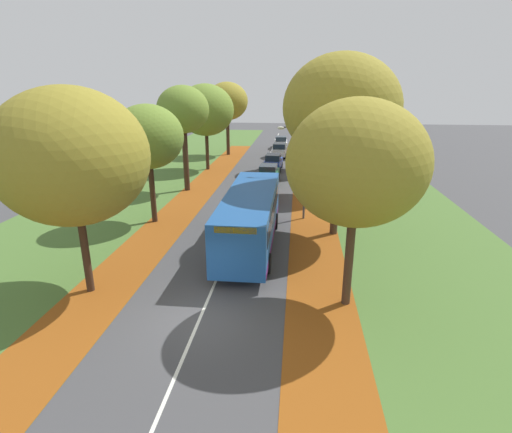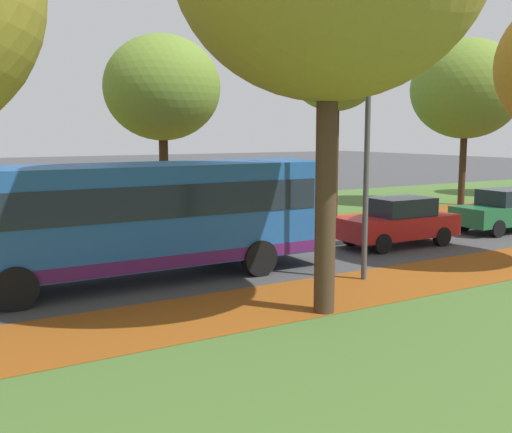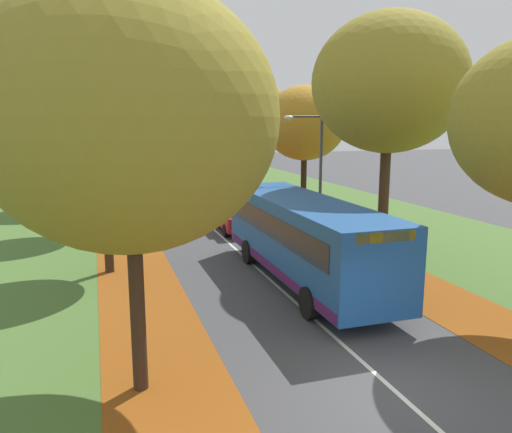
{
  "view_description": "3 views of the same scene",
  "coord_description": "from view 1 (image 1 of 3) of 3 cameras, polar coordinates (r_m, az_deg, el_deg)",
  "views": [
    {
      "loc": [
        3.47,
        -12.73,
        8.42
      ],
      "look_at": [
        1.24,
        8.65,
        1.27
      ],
      "focal_mm": 28.0,
      "sensor_mm": 36.0,
      "label": 1
    },
    {
      "loc": [
        15.55,
        2.26,
        3.78
      ],
      "look_at": [
        1.7,
        10.49,
        1.5
      ],
      "focal_mm": 42.0,
      "sensor_mm": 36.0,
      "label": 2
    },
    {
      "loc": [
        -5.84,
        -8.48,
        5.67
      ],
      "look_at": [
        0.22,
        10.33,
        1.91
      ],
      "focal_mm": 35.0,
      "sensor_mm": 36.0,
      "label": 3
    }
  ],
  "objects": [
    {
      "name": "ground_plane",
      "position": [
        15.65,
        -8.08,
        -14.35
      ],
      "size": [
        160.0,
        160.0,
        0.0
      ],
      "primitive_type": "plane",
      "color": "#424244"
    },
    {
      "name": "grass_verge_left",
      "position": [
        36.09,
        -14.83,
        4.3
      ],
      "size": [
        12.0,
        90.0,
        0.01
      ],
      "primitive_type": "cube",
      "color": "#476B2D",
      "rests_on": "ground"
    },
    {
      "name": "leaf_litter_left",
      "position": [
        29.16,
        -10.39,
        1.33
      ],
      "size": [
        2.8,
        60.0,
        0.0
      ],
      "primitive_type": "cube",
      "color": "#8C4714",
      "rests_on": "grass_verge_left"
    },
    {
      "name": "grass_verge_right",
      "position": [
        34.27,
        15.41,
        3.52
      ],
      "size": [
        12.0,
        90.0,
        0.01
      ],
      "primitive_type": "cube",
      "color": "#476B2D",
      "rests_on": "ground"
    },
    {
      "name": "leaf_litter_right",
      "position": [
        28.04,
        7.98,
        0.77
      ],
      "size": [
        2.8,
        60.0,
        0.0
      ],
      "primitive_type": "cube",
      "color": "#8C4714",
      "rests_on": "grass_verge_right"
    },
    {
      "name": "road_centre_line",
      "position": [
        33.97,
        -0.1,
        4.05
      ],
      "size": [
        0.12,
        80.0,
        0.01
      ],
      "primitive_type": "cube",
      "color": "silver",
      "rests_on": "ground"
    },
    {
      "name": "tree_left_nearest",
      "position": [
        17.04,
        -24.85,
        7.7
      ],
      "size": [
        5.92,
        5.92,
        8.42
      ],
      "color": "#382619",
      "rests_on": "ground"
    },
    {
      "name": "tree_left_near",
      "position": [
        25.35,
        -15.19,
        10.89
      ],
      "size": [
        4.3,
        4.3,
        7.34
      ],
      "color": "#382619",
      "rests_on": "ground"
    },
    {
      "name": "tree_left_mid",
      "position": [
        32.89,
        -10.39,
        14.7
      ],
      "size": [
        4.1,
        4.1,
        8.37
      ],
      "color": "#382619",
      "rests_on": "ground"
    },
    {
      "name": "tree_left_far",
      "position": [
        41.28,
        -7.21,
        14.84
      ],
      "size": [
        5.61,
        5.61,
        8.5
      ],
      "color": "#382619",
      "rests_on": "ground"
    },
    {
      "name": "tree_left_distant",
      "position": [
        50.12,
        -4.14,
        16.08
      ],
      "size": [
        4.99,
        4.99,
        8.71
      ],
      "color": "#382619",
      "rests_on": "ground"
    },
    {
      "name": "tree_right_nearest",
      "position": [
        14.92,
        14.18,
        7.36
      ],
      "size": [
        5.14,
        5.14,
        8.03
      ],
      "color": "#422D1E",
      "rests_on": "ground"
    },
    {
      "name": "tree_right_near",
      "position": [
        22.64,
        12.1,
        14.93
      ],
      "size": [
        6.31,
        6.31,
        10.06
      ],
      "color": "#422D1E",
      "rests_on": "ground"
    },
    {
      "name": "tree_right_mid",
      "position": [
        31.47,
        10.47,
        12.94
      ],
      "size": [
        4.78,
        4.78,
        7.75
      ],
      "color": "black",
      "rests_on": "ground"
    },
    {
      "name": "tree_right_far",
      "position": [
        41.25,
        8.57,
        15.89
      ],
      "size": [
        5.96,
        5.96,
        9.45
      ],
      "color": "#422D1E",
      "rests_on": "ground"
    },
    {
      "name": "tree_right_distant",
      "position": [
        50.77,
        8.51,
        15.88
      ],
      "size": [
        4.24,
        4.24,
        8.32
      ],
      "color": "#382619",
      "rests_on": "ground"
    },
    {
      "name": "streetlamp_right",
      "position": [
        25.53,
        6.36,
        7.72
      ],
      "size": [
        1.89,
        0.28,
        6.0
      ],
      "color": "#47474C",
      "rests_on": "ground"
    },
    {
      "name": "bus",
      "position": [
        21.34,
        -0.83,
        0.05
      ],
      "size": [
        2.68,
        10.4,
        2.98
      ],
      "color": "#1E5199",
      "rests_on": "ground"
    },
    {
      "name": "car_red_lead",
      "position": [
        30.23,
        1.06,
        3.82
      ],
      "size": [
        1.87,
        4.24,
        1.62
      ],
      "color": "#B21919",
      "rests_on": "ground"
    },
    {
      "name": "car_green_following",
      "position": [
        35.69,
        1.74,
        6.08
      ],
      "size": [
        1.91,
        4.26,
        1.62
      ],
      "color": "#1E6038",
      "rests_on": "ground"
    },
    {
      "name": "car_blue_third_in_line",
      "position": [
        41.27,
        2.44,
        7.76
      ],
      "size": [
        1.9,
        4.26,
        1.62
      ],
      "color": "#233D9E",
      "rests_on": "ground"
    },
    {
      "name": "car_silver_fourth_in_line",
      "position": [
        49.07,
        3.36,
        9.45
      ],
      "size": [
        1.86,
        4.24,
        1.62
      ],
      "color": "#B7BABF",
      "rests_on": "ground"
    },
    {
      "name": "car_white_trailing",
      "position": [
        55.68,
        3.57,
        10.51
      ],
      "size": [
        1.94,
        4.28,
        1.62
      ],
      "color": "silver",
      "rests_on": "ground"
    }
  ]
}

